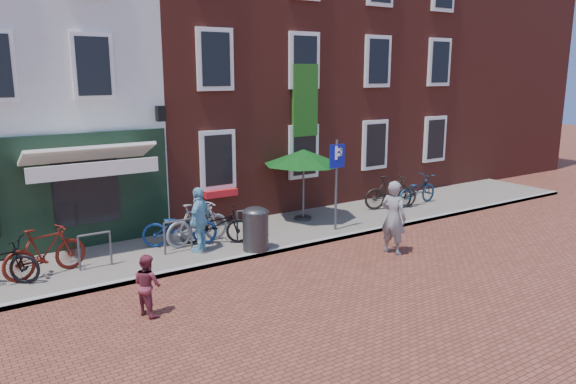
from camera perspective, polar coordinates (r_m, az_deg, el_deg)
ground at (r=13.61m, az=-3.38°, el=-6.86°), size 80.00×80.00×0.00m
sidewalk at (r=15.30m, az=-2.97°, el=-4.45°), size 24.00×3.00×0.10m
building_brick_mid at (r=19.99m, az=-8.86°, el=13.75°), size 6.00×8.00×10.00m
building_brick_right at (r=23.16m, az=5.14°, el=13.64°), size 6.00×8.00×10.00m
filler_right at (r=27.67m, az=15.94°, el=11.98°), size 7.00×8.00×9.00m
litter_bin at (r=13.73m, az=-3.38°, el=-3.57°), size 0.64×0.64×1.18m
parking_sign at (r=15.28m, az=5.06°, el=2.22°), size 0.50×0.08×2.55m
parasol at (r=16.27m, az=1.63°, el=3.94°), size 2.39×2.39×2.23m
woman at (r=13.93m, az=10.86°, el=-2.61°), size 0.62×0.78×1.86m
boy at (r=10.73m, az=-14.36°, el=-9.29°), size 0.60×0.68×1.18m
cafe_person at (r=13.76m, az=-9.14°, el=-2.81°), size 0.98×0.91×1.62m
bicycle_1 at (r=13.15m, az=-23.87°, el=-5.64°), size 1.90×0.91×1.10m
bicycle_2 at (r=14.34m, az=-11.16°, el=-3.56°), size 2.00×1.29×0.99m
bicycle_3 at (r=14.38m, az=-9.34°, el=-3.22°), size 1.88×0.75×1.10m
bicycle_4 at (r=14.38m, az=-7.66°, el=-3.39°), size 1.97×1.47×0.99m
bicycle_5 at (r=18.13m, az=10.62°, el=-0.01°), size 1.90×1.07×1.10m
bicycle_6 at (r=18.88m, az=13.20°, el=0.19°), size 1.95×0.89×0.99m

